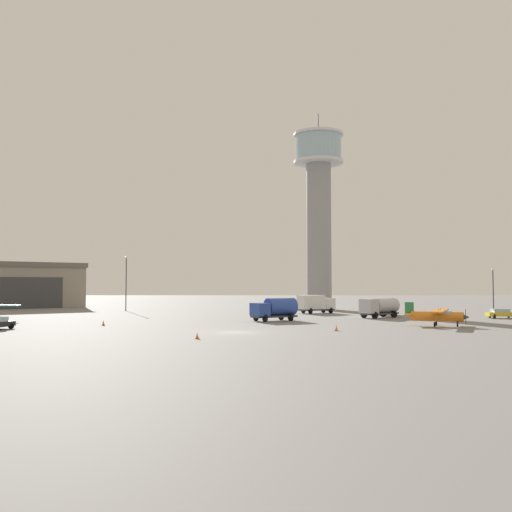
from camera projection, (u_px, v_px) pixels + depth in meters
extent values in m
plane|color=slate|center=(237.00, 332.00, 58.75)|extent=(400.00, 400.00, 0.00)
cylinder|color=gray|center=(319.00, 236.00, 114.34)|extent=(4.91, 4.91, 28.90)
cylinder|color=silver|center=(318.00, 162.00, 115.07)|extent=(9.84, 9.84, 0.60)
cylinder|color=#99B7C6|center=(318.00, 148.00, 115.20)|extent=(9.05, 9.05, 4.99)
cylinder|color=silver|center=(318.00, 135.00, 115.34)|extent=(9.84, 9.84, 0.50)
cylinder|color=#38383D|center=(318.00, 124.00, 115.45)|extent=(0.16, 0.16, 4.00)
cube|color=gray|center=(21.00, 287.00, 123.56)|extent=(28.11, 27.24, 8.43)
cube|color=#625C52|center=(21.00, 265.00, 123.79)|extent=(28.96, 28.08, 1.00)
cube|color=#38383A|center=(32.00, 293.00, 116.63)|extent=(9.75, 7.71, 6.32)
cylinder|color=orange|center=(437.00, 317.00, 67.20)|extent=(5.85, 3.19, 1.16)
cone|color=#38383D|center=(466.00, 317.00, 65.99)|extent=(1.08, 1.06, 0.81)
cube|color=#38383D|center=(466.00, 317.00, 65.99)|extent=(0.09, 0.11, 1.78)
cube|color=orange|center=(439.00, 311.00, 67.12)|extent=(4.68, 9.22, 0.19)
cylinder|color=#287A42|center=(438.00, 315.00, 65.72)|extent=(0.40, 0.88, 1.27)
cylinder|color=#287A42|center=(441.00, 313.00, 68.48)|extent=(0.40, 0.88, 1.27)
cube|color=#99B7C6|center=(447.00, 314.00, 66.78)|extent=(1.29, 1.24, 0.65)
cone|color=orange|center=(409.00, 315.00, 68.40)|extent=(1.53, 1.28, 0.87)
cube|color=#287A42|center=(409.00, 309.00, 68.44)|extent=(1.00, 0.48, 1.59)
cube|color=orange|center=(409.00, 314.00, 68.41)|extent=(1.80, 2.92, 0.09)
cylinder|color=black|center=(458.00, 324.00, 66.29)|extent=(0.35, 0.58, 0.56)
cylinder|color=black|center=(435.00, 324.00, 66.28)|extent=(0.35, 0.58, 0.56)
cylinder|color=black|center=(436.00, 323.00, 68.17)|extent=(0.35, 0.58, 0.56)
cube|color=#38383D|center=(274.00, 316.00, 77.02)|extent=(6.31, 5.01, 0.24)
cube|color=#2847A8|center=(260.00, 309.00, 75.94)|extent=(2.83, 3.11, 1.68)
cube|color=#99B7C6|center=(255.00, 307.00, 75.55)|extent=(1.23, 1.91, 0.84)
cylinder|color=#2847A8|center=(281.00, 307.00, 77.59)|extent=(4.72, 4.13, 2.30)
cylinder|color=black|center=(265.00, 318.00, 74.91)|extent=(0.76, 0.99, 1.00)
cylinder|color=black|center=(256.00, 317.00, 76.92)|extent=(0.76, 0.99, 1.00)
cylinder|color=black|center=(291.00, 317.00, 76.94)|extent=(0.76, 0.99, 1.00)
cylinder|color=black|center=(281.00, 316.00, 78.95)|extent=(0.76, 0.99, 1.00)
cube|color=#38383D|center=(316.00, 310.00, 97.24)|extent=(6.37, 4.61, 0.24)
cube|color=white|center=(327.00, 303.00, 98.24)|extent=(2.69, 3.05, 1.80)
cube|color=#99B7C6|center=(331.00, 301.00, 98.61)|extent=(1.06, 1.97, 0.90)
cube|color=white|center=(311.00, 302.00, 96.86)|extent=(4.82, 4.15, 2.31)
cylinder|color=black|center=(323.00, 310.00, 99.19)|extent=(0.70, 1.02, 1.00)
cylinder|color=black|center=(331.00, 310.00, 97.13)|extent=(0.70, 1.02, 1.00)
cylinder|color=black|center=(303.00, 310.00, 97.46)|extent=(0.70, 1.02, 1.00)
cylinder|color=black|center=(310.00, 311.00, 95.40)|extent=(0.70, 1.02, 1.00)
cube|color=#38383D|center=(380.00, 314.00, 84.43)|extent=(6.26, 5.71, 0.24)
cube|color=#B7BABF|center=(369.00, 306.00, 82.96)|extent=(2.87, 2.90, 2.03)
cube|color=#99B7C6|center=(365.00, 303.00, 82.43)|extent=(1.28, 1.48, 1.02)
cylinder|color=#B7BABF|center=(384.00, 305.00, 85.17)|extent=(4.81, 4.54, 2.10)
cylinder|color=black|center=(375.00, 315.00, 82.17)|extent=(0.86, 0.94, 1.00)
cylinder|color=black|center=(364.00, 315.00, 83.71)|extent=(0.86, 0.94, 1.00)
cylinder|color=black|center=(394.00, 314.00, 84.92)|extent=(0.86, 0.94, 1.00)
cylinder|color=black|center=(383.00, 314.00, 86.46)|extent=(0.86, 0.94, 1.00)
cylinder|color=black|center=(11.00, 326.00, 63.22)|extent=(0.66, 0.28, 0.64)
cube|color=gold|center=(501.00, 314.00, 83.17)|extent=(4.12, 1.87, 0.55)
cube|color=#99B7C6|center=(500.00, 310.00, 83.20)|extent=(2.32, 1.66, 0.50)
cylinder|color=black|center=(509.00, 316.00, 83.97)|extent=(0.18, 0.64, 0.64)
cylinder|color=black|center=(490.00, 316.00, 84.00)|extent=(0.18, 0.64, 0.64)
cylinder|color=black|center=(494.00, 316.00, 82.34)|extent=(0.18, 0.64, 0.64)
cylinder|color=#38383D|center=(493.00, 291.00, 100.29)|extent=(0.18, 0.18, 7.29)
sphere|color=#F9E5B2|center=(493.00, 269.00, 100.48)|extent=(0.44, 0.44, 0.44)
cylinder|color=#38383D|center=(126.00, 285.00, 106.36)|extent=(0.18, 0.18, 9.58)
sphere|color=#F9E5B2|center=(126.00, 258.00, 106.61)|extent=(0.44, 0.44, 0.44)
cube|color=black|center=(197.00, 339.00, 51.73)|extent=(0.36, 0.36, 0.04)
cone|color=orange|center=(197.00, 335.00, 51.74)|extent=(0.30, 0.30, 0.53)
cylinder|color=white|center=(197.00, 335.00, 51.75)|extent=(0.21, 0.21, 0.08)
cube|color=black|center=(336.00, 331.00, 60.67)|extent=(0.36, 0.36, 0.04)
cone|color=orange|center=(336.00, 328.00, 60.68)|extent=(0.30, 0.30, 0.57)
cylinder|color=white|center=(336.00, 327.00, 60.68)|extent=(0.21, 0.21, 0.08)
cube|color=black|center=(103.00, 325.00, 68.59)|extent=(0.36, 0.36, 0.04)
cone|color=orange|center=(103.00, 323.00, 68.61)|extent=(0.30, 0.30, 0.58)
cylinder|color=white|center=(103.00, 322.00, 68.61)|extent=(0.21, 0.21, 0.08)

